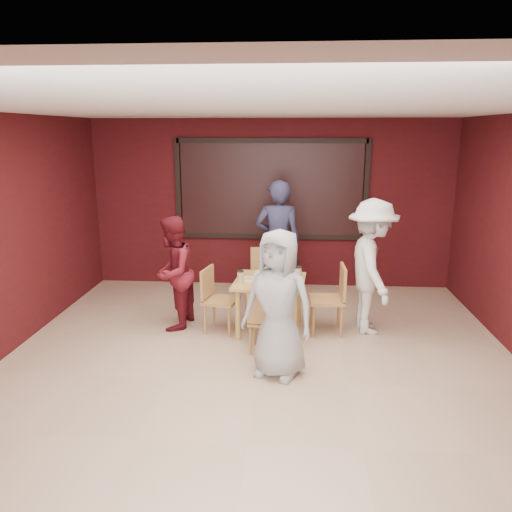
# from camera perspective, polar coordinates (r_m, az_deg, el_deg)

# --- Properties ---
(floor) EXTENTS (7.00, 7.00, 0.00)m
(floor) POSITION_cam_1_polar(r_m,az_deg,el_deg) (5.48, 0.06, -14.08)
(floor) COLOR tan
(floor) RESTS_ON ground
(window_blinds) EXTENTS (3.00, 0.02, 1.50)m
(window_blinds) POSITION_cam_1_polar(r_m,az_deg,el_deg) (8.33, 1.73, 7.60)
(window_blinds) COLOR black
(dining_table) EXTENTS (0.97, 0.97, 0.86)m
(dining_table) POSITION_cam_1_polar(r_m,az_deg,el_deg) (6.52, 1.57, -3.44)
(dining_table) COLOR tan
(dining_table) RESTS_ON floor
(chair_front) EXTENTS (0.41, 0.41, 0.77)m
(chair_front) POSITION_cam_1_polar(r_m,az_deg,el_deg) (5.94, 0.95, -7.19)
(chair_front) COLOR #B17C44
(chair_front) RESTS_ON floor
(chair_back) EXTENTS (0.50, 0.50, 0.93)m
(chair_back) POSITION_cam_1_polar(r_m,az_deg,el_deg) (7.33, 1.18, -2.28)
(chair_back) COLOR #B17C44
(chair_back) RESTS_ON floor
(chair_left) EXTENTS (0.49, 0.49, 0.86)m
(chair_left) POSITION_cam_1_polar(r_m,az_deg,el_deg) (6.60, -4.63, -4.55)
(chair_left) COLOR #B17C44
(chair_left) RESTS_ON floor
(chair_right) EXTENTS (0.45, 0.45, 0.91)m
(chair_right) POSITION_cam_1_polar(r_m,az_deg,el_deg) (6.58, 8.78, -4.45)
(chair_right) COLOR #B17C44
(chair_right) RESTS_ON floor
(diner_front) EXTENTS (0.92, 0.77, 1.61)m
(diner_front) POSITION_cam_1_polar(r_m,az_deg,el_deg) (5.31, 2.55, -5.52)
(diner_front) COLOR #A2A2A2
(diner_front) RESTS_ON floor
(diner_back) EXTENTS (0.71, 0.48, 1.89)m
(diner_back) POSITION_cam_1_polar(r_m,az_deg,el_deg) (7.60, 2.50, 1.59)
(diner_back) COLOR #2D2F51
(diner_back) RESTS_ON floor
(diner_left) EXTENTS (0.68, 0.81, 1.52)m
(diner_left) POSITION_cam_1_polar(r_m,az_deg,el_deg) (6.71, -9.48, -1.93)
(diner_left) COLOR maroon
(diner_left) RESTS_ON floor
(diner_right) EXTENTS (0.77, 1.20, 1.76)m
(diner_right) POSITION_cam_1_polar(r_m,az_deg,el_deg) (6.63, 13.09, -1.22)
(diner_right) COLOR silver
(diner_right) RESTS_ON floor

